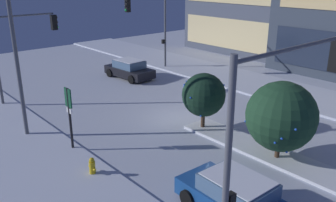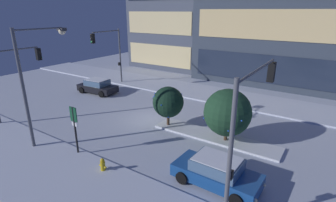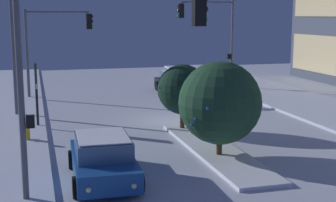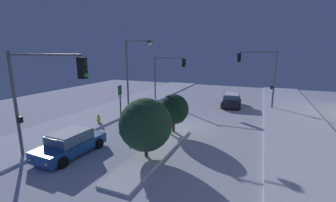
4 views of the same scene
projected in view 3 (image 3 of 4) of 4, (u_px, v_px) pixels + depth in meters
The scene contains 13 objects.
ground at pixel (176, 122), 24.64m from camera, with size 52.00×52.00×0.00m, color silver.
curb_strip_far at pixel (331, 112), 26.99m from camera, with size 52.00×5.20×0.14m, color silver.
median_strip at pixel (214, 150), 19.37m from camera, with size 9.00×1.80×0.14m, color silver.
car_near at pixel (103, 159), 15.95m from camera, with size 4.55×2.24×1.49m.
car_far at pixel (177, 82), 34.09m from camera, with size 4.47×2.38×1.49m.
traffic_light_corner_far_left at pixel (212, 29), 34.80m from camera, with size 0.32×4.27×6.46m.
traffic_light_corner_near_left at pixel (55, 36), 31.39m from camera, with size 0.32×4.38×5.76m.
traffic_light_corner_near_right at pixel (96, 49), 13.87m from camera, with size 0.32×5.60×6.33m.
street_lamp_arched at pixel (30, 23), 25.37m from camera, with size 0.63×3.29×7.54m.
fire_hydrant at pixel (27, 133), 20.67m from camera, with size 0.48×0.26×0.86m.
parking_info_sign at pixel (36, 87), 23.10m from camera, with size 0.55×0.12×3.12m.
decorated_tree_median at pixel (182, 89), 22.57m from camera, with size 2.33×2.37×3.14m.
decorated_tree_left_of_median at pixel (220, 103), 18.17m from camera, with size 3.13×3.13×3.69m.
Camera 3 is at (23.11, -6.79, 5.35)m, focal length 52.05 mm.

